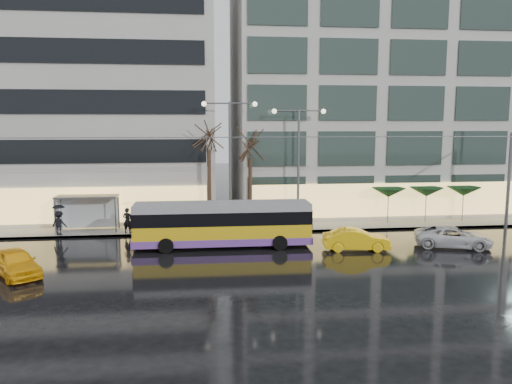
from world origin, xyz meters
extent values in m
plane|color=black|center=(0.00, 0.00, 0.00)|extent=(140.00, 140.00, 0.00)
cube|color=gray|center=(2.00, 14.00, 0.07)|extent=(80.00, 10.00, 0.15)
cube|color=slate|center=(2.00, 9.05, 0.07)|extent=(80.00, 0.10, 0.15)
cube|color=#A2A09B|center=(-16.00, 19.00, 11.15)|extent=(34.00, 14.00, 22.00)
cube|color=#A2A09B|center=(19.00, 19.00, 12.65)|extent=(32.00, 14.00, 25.00)
cube|color=gold|center=(1.19, 5.45, 0.95)|extent=(10.82, 2.34, 1.35)
cube|color=#6B3C97|center=(1.19, 5.45, 0.50)|extent=(10.86, 2.37, 0.45)
cube|color=black|center=(1.19, 5.45, 1.94)|extent=(10.84, 2.36, 0.81)
cube|color=gray|center=(1.19, 5.45, 2.57)|extent=(10.82, 2.34, 0.45)
cube|color=black|center=(6.62, 5.41, 1.80)|extent=(0.07, 2.07, 1.17)
cube|color=black|center=(-4.24, 5.50, 1.80)|extent=(0.07, 2.07, 1.17)
cylinder|color=black|center=(4.62, 6.55, 0.45)|extent=(0.90, 0.32, 0.90)
cylinder|color=black|center=(4.60, 4.30, 0.45)|extent=(0.90, 0.32, 0.90)
cylinder|color=black|center=(-2.22, 6.61, 0.45)|extent=(0.90, 0.32, 0.90)
cylinder|color=black|center=(-2.24, 4.36, 0.45)|extent=(0.90, 0.32, 0.90)
cylinder|color=#595B60|center=(0.30, 6.32, 3.87)|extent=(0.08, 3.35, 2.37)
cylinder|color=#595B60|center=(0.30, 6.77, 3.87)|extent=(0.08, 3.35, 2.37)
cylinder|color=#595B60|center=(22.00, 8.50, 3.50)|extent=(0.24, 0.24, 7.00)
cylinder|color=#595B60|center=(1.00, 5.75, 6.80)|extent=(42.00, 0.04, 0.04)
cylinder|color=#595B60|center=(1.00, 6.25, 6.80)|extent=(42.00, 0.04, 0.04)
cube|color=#595B60|center=(-8.00, 10.50, 2.60)|extent=(4.20, 1.60, 0.12)
cube|color=silver|center=(-8.00, 11.20, 1.35)|extent=(4.00, 0.05, 2.20)
cube|color=white|center=(-10.05, 10.50, 1.35)|extent=(0.10, 1.40, 2.20)
cylinder|color=#595B60|center=(-10.00, 9.80, 1.35)|extent=(0.10, 0.10, 2.40)
cylinder|color=#595B60|center=(-10.00, 11.20, 1.35)|extent=(0.10, 0.10, 2.40)
cylinder|color=#595B60|center=(-6.00, 9.80, 1.35)|extent=(0.10, 0.10, 2.40)
cylinder|color=#595B60|center=(-6.00, 11.20, 1.35)|extent=(0.10, 0.10, 2.40)
cylinder|color=#595B60|center=(2.00, 10.80, 4.65)|extent=(0.18, 0.18, 9.00)
cylinder|color=#595B60|center=(1.10, 10.80, 9.05)|extent=(1.80, 0.10, 0.10)
cylinder|color=#595B60|center=(2.90, 10.80, 9.05)|extent=(1.80, 0.10, 0.10)
sphere|color=#FFF2CC|center=(0.20, 10.80, 9.00)|extent=(0.36, 0.36, 0.36)
sphere|color=#FFF2CC|center=(3.80, 10.80, 9.00)|extent=(0.36, 0.36, 0.36)
cylinder|color=#595B60|center=(7.00, 10.80, 4.40)|extent=(0.18, 0.18, 8.50)
cylinder|color=#595B60|center=(6.10, 10.80, 8.55)|extent=(1.80, 0.10, 0.10)
cylinder|color=#595B60|center=(7.90, 10.80, 8.55)|extent=(1.80, 0.10, 0.10)
sphere|color=#FFF2CC|center=(5.20, 10.80, 8.50)|extent=(0.36, 0.36, 0.36)
sphere|color=#FFF2CC|center=(8.80, 10.80, 8.50)|extent=(0.36, 0.36, 0.36)
cylinder|color=black|center=(0.50, 11.00, 2.95)|extent=(0.28, 0.28, 5.60)
cylinder|color=black|center=(3.50, 11.20, 2.60)|extent=(0.28, 0.28, 4.90)
cylinder|color=#595B60|center=(14.00, 11.00, 1.25)|extent=(0.06, 0.06, 2.20)
cone|color=#0E3516|center=(14.00, 11.00, 2.45)|extent=(2.50, 2.50, 0.70)
cylinder|color=#595B60|center=(17.00, 11.00, 1.25)|extent=(0.06, 0.06, 2.20)
cone|color=#0E3516|center=(17.00, 11.00, 2.45)|extent=(2.50, 2.50, 0.70)
cylinder|color=#595B60|center=(20.00, 11.00, 1.25)|extent=(0.06, 0.06, 2.20)
cone|color=#0E3516|center=(20.00, 11.00, 2.45)|extent=(2.50, 2.50, 0.70)
imported|color=#FFB50D|center=(-9.50, 0.71, 0.70)|extent=(3.71, 4.34, 1.41)
imported|color=yellow|center=(9.21, 3.77, 0.66)|extent=(4.16, 1.86, 1.33)
imported|color=silver|center=(15.44, 3.78, 0.64)|extent=(5.08, 3.49, 1.29)
imported|color=black|center=(-5.15, 9.40, 1.04)|extent=(0.75, 0.60, 1.78)
imported|color=#FF547F|center=(-5.15, 9.40, 1.90)|extent=(1.21, 1.22, 0.88)
imported|color=black|center=(-4.91, 10.49, 0.93)|extent=(0.96, 0.91, 1.56)
imported|color=black|center=(-9.66, 9.40, 0.97)|extent=(1.21, 0.94, 1.64)
imported|color=black|center=(-9.66, 9.40, 1.90)|extent=(1.05, 1.05, 0.72)
camera|label=1|loc=(-0.20, -24.92, 7.70)|focal=35.00mm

